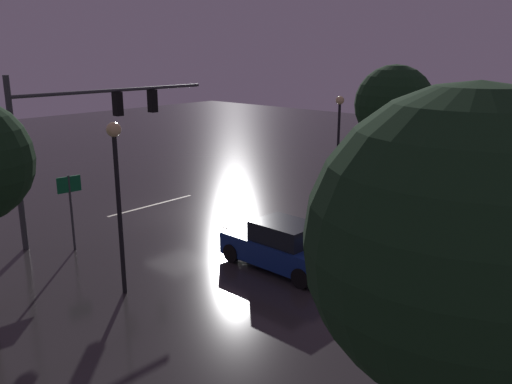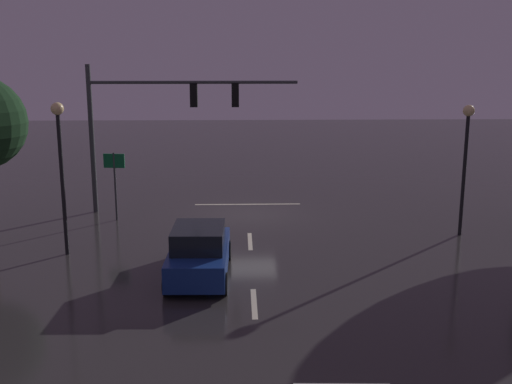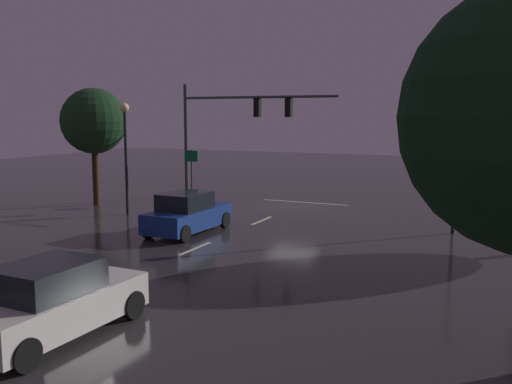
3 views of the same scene
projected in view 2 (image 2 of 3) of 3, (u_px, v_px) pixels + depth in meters
ground_plane at (248, 215)px, 27.47m from camera, size 80.00×80.00×0.00m
traffic_signal_assembly at (159, 111)px, 27.08m from camera, size 9.19×0.47×6.56m
lane_dash_far at (250, 241)px, 23.56m from camera, size 0.16×2.20×0.01m
lane_dash_mid at (254, 303)px, 17.71m from camera, size 0.16×2.20×0.01m
stop_bar at (248, 204)px, 29.34m from camera, size 5.00×0.16×0.01m
car_approaching at (199, 253)px, 19.69m from camera, size 1.98×4.40×1.70m
street_lamp_left_kerb at (466, 145)px, 23.65m from camera, size 0.44×0.44×5.12m
street_lamp_right_kerb at (60, 150)px, 21.25m from camera, size 0.44×0.44×5.40m
route_sign at (115, 172)px, 26.11m from camera, size 0.90×0.17×2.94m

